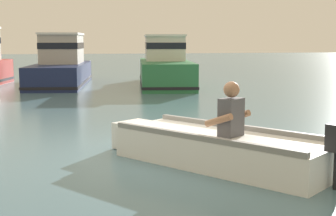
{
  "coord_description": "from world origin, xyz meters",
  "views": [
    {
      "loc": [
        -1.44,
        -7.18,
        1.73
      ],
      "look_at": [
        0.33,
        1.06,
        0.55
      ],
      "focal_mm": 51.31,
      "sensor_mm": 36.0,
      "label": 1
    }
  ],
  "objects": [
    {
      "name": "moored_boat_green",
      "position": [
        2.41,
        11.32,
        0.74
      ],
      "size": [
        2.76,
        6.21,
        1.98
      ],
      "color": "#287042",
      "rests_on": "ground"
    },
    {
      "name": "rowboat_with_person",
      "position": [
        0.63,
        -0.88,
        0.25
      ],
      "size": [
        2.77,
        3.3,
        1.19
      ],
      "color": "white",
      "rests_on": "ground"
    },
    {
      "name": "ground_plane",
      "position": [
        0.0,
        0.0,
        0.0
      ],
      "size": [
        120.0,
        120.0,
        0.0
      ],
      "primitive_type": "plane",
      "color": "slate"
    },
    {
      "name": "moored_boat_navy",
      "position": [
        -1.57,
        12.43,
        0.75
      ],
      "size": [
        2.72,
        6.23,
        2.05
      ],
      "color": "#19234C",
      "rests_on": "ground"
    }
  ]
}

